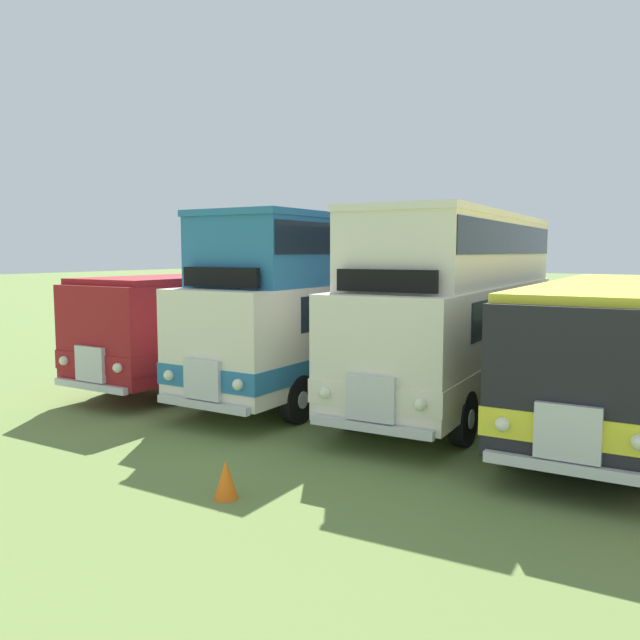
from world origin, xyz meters
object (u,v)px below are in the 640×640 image
bus_second_in_row (333,296)px  bus_fourth_in_row (611,342)px  cone_mid_row (226,479)px  bus_third_in_row (458,301)px  bus_first_in_row (235,316)px

bus_second_in_row → bus_fourth_in_row: size_ratio=0.98×
cone_mid_row → bus_third_in_row: bearing=83.4°
bus_second_in_row → cone_mid_row: size_ratio=17.44×
bus_third_in_row → bus_fourth_in_row: size_ratio=0.96×
bus_first_in_row → bus_second_in_row: bearing=-2.4°
bus_third_in_row → cone_mid_row: bus_third_in_row is taller
bus_second_in_row → bus_third_in_row: 3.38m
bus_first_in_row → bus_fourth_in_row: (10.14, -0.40, -0.00)m
bus_fourth_in_row → cone_mid_row: size_ratio=17.73×
bus_second_in_row → bus_first_in_row: bearing=177.6°
bus_first_in_row → bus_fourth_in_row: bearing=-2.3°
bus_second_in_row → cone_mid_row: (2.49, -7.52, -2.18)m
bus_third_in_row → bus_fourth_in_row: 3.47m
bus_fourth_in_row → bus_second_in_row: bearing=177.8°
bus_first_in_row → bus_second_in_row: (3.38, -0.14, 0.71)m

